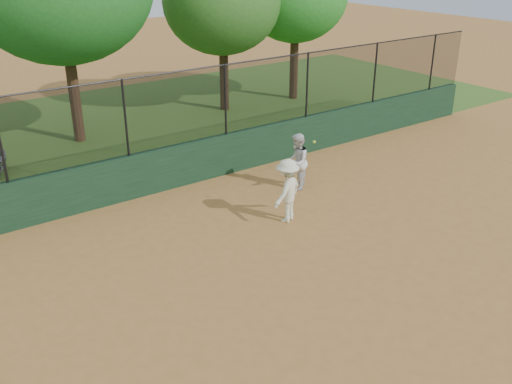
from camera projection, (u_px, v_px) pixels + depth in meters
ground at (289, 296)px, 11.03m from camera, size 80.00×80.00×0.00m
back_wall at (148, 173)px, 15.22m from camera, size 26.00×0.20×1.20m
grass_strip at (73, 136)px, 19.90m from camera, size 36.00×12.00×0.01m
player_second at (297, 162)px, 15.44m from camera, size 0.96×0.96×1.57m
player_main at (287, 191)px, 13.66m from camera, size 1.17×0.95×2.07m
fence_assembly at (142, 114)px, 14.54m from camera, size 26.00×0.06×2.00m
tree_3 at (222, 2)px, 21.36m from camera, size 4.61×4.19×6.16m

